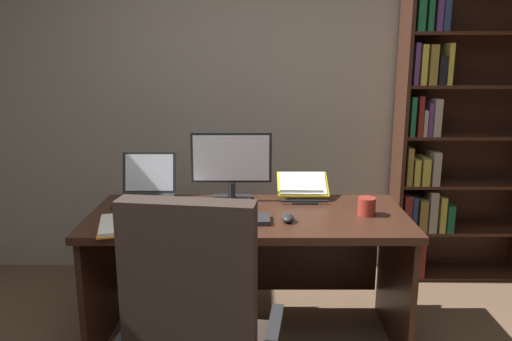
# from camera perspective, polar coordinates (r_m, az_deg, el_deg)

# --- Properties ---
(wall_back) EXTENTS (5.25, 0.12, 2.65)m
(wall_back) POSITION_cam_1_polar(r_m,az_deg,el_deg) (3.62, 1.97, 9.30)
(wall_back) COLOR #A89E8E
(wall_back) RESTS_ON ground
(desk) EXTENTS (1.68, 0.72, 0.74)m
(desk) POSITION_cam_1_polar(r_m,az_deg,el_deg) (2.81, -0.66, -8.34)
(desk) COLOR #381E14
(desk) RESTS_ON ground
(bookshelf) EXTENTS (0.94, 0.28, 2.05)m
(bookshelf) POSITION_cam_1_polar(r_m,az_deg,el_deg) (3.69, 21.40, 3.46)
(bookshelf) COLOR #381E14
(bookshelf) RESTS_ON ground
(monitor) EXTENTS (0.46, 0.16, 0.40)m
(monitor) POSITION_cam_1_polar(r_m,az_deg,el_deg) (2.84, -2.62, 0.38)
(monitor) COLOR #232326
(monitor) RESTS_ON desk
(laptop) EXTENTS (0.31, 0.32, 0.26)m
(laptop) POSITION_cam_1_polar(r_m,az_deg,el_deg) (2.95, -12.20, -2.30)
(laptop) COLOR #232326
(laptop) RESTS_ON desk
(keyboard) EXTENTS (0.42, 0.15, 0.02)m
(keyboard) POSITION_cam_1_polar(r_m,az_deg,el_deg) (2.54, -2.98, -5.56)
(keyboard) COLOR #232326
(keyboard) RESTS_ON desk
(computer_mouse) EXTENTS (0.06, 0.10, 0.04)m
(computer_mouse) POSITION_cam_1_polar(r_m,az_deg,el_deg) (2.54, 3.82, -5.39)
(computer_mouse) COLOR #232326
(computer_mouse) RESTS_ON desk
(reading_stand_with_book) EXTENTS (0.29, 0.25, 0.14)m
(reading_stand_with_book) POSITION_cam_1_polar(r_m,az_deg,el_deg) (2.94, 5.54, -1.89)
(reading_stand_with_book) COLOR #232326
(reading_stand_with_book) RESTS_ON desk
(open_binder) EXTENTS (0.52, 0.41, 0.02)m
(open_binder) POSITION_cam_1_polar(r_m,az_deg,el_deg) (2.55, -12.20, -5.80)
(open_binder) COLOR orange
(open_binder) RESTS_ON desk
(notepad) EXTENTS (0.19, 0.23, 0.01)m
(notepad) POSITION_cam_1_polar(r_m,az_deg,el_deg) (2.75, -7.86, -4.36)
(notepad) COLOR silver
(notepad) RESTS_ON desk
(pen) EXTENTS (0.14, 0.01, 0.01)m
(pen) POSITION_cam_1_polar(r_m,az_deg,el_deg) (2.75, -7.45, -4.18)
(pen) COLOR black
(pen) RESTS_ON notepad
(coffee_mug) EXTENTS (0.09, 0.09, 0.09)m
(coffee_mug) POSITION_cam_1_polar(r_m,az_deg,el_deg) (2.69, 12.68, -4.02)
(coffee_mug) COLOR maroon
(coffee_mug) RESTS_ON desk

